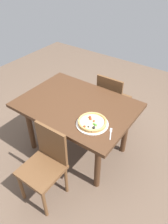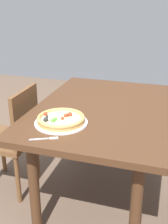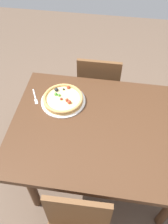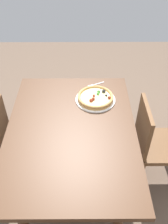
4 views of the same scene
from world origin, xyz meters
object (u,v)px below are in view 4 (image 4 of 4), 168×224
at_px(pizza, 96,97).
at_px(chair_near, 154,142).
at_px(fork, 95,85).
at_px(dining_table, 72,139).
at_px(plate, 95,100).

bearing_deg(pizza, chair_near, -114.65).
height_order(pizza, fork, pizza).
height_order(dining_table, pizza, pizza).
distance_m(dining_table, plate, 0.41).
bearing_deg(chair_near, fork, -132.41).
xyz_separation_m(chair_near, fork, (0.45, 0.50, 0.29)).
bearing_deg(fork, pizza, 63.72).
xyz_separation_m(pizza, fork, (0.22, -0.00, -0.03)).
distance_m(pizza, fork, 0.22).
bearing_deg(pizza, plate, 104.53).
distance_m(dining_table, pizza, 0.42).
bearing_deg(chair_near, plate, -114.88).
height_order(dining_table, fork, fork).
distance_m(chair_near, pizza, 0.64).
relative_size(dining_table, pizza, 4.46).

